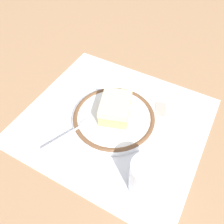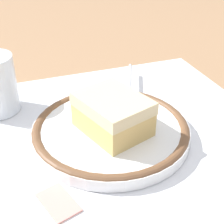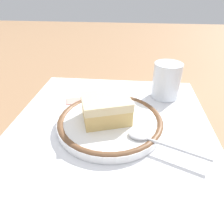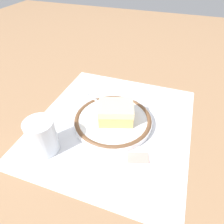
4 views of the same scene
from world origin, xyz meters
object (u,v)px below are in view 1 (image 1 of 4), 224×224
napkin (81,83)px  plate (112,118)px  cup (146,178)px  cake_slice (117,109)px  sugar_packet (161,109)px  spoon (78,128)px

napkin → plate: bearing=-28.2°
plate → cup: 0.19m
cake_slice → cup: cup is taller
sugar_packet → cup: bearing=-77.8°
plate → cup: (0.14, -0.12, 0.03)m
cup → sugar_packet: size_ratio=1.74×
spoon → cup: bearing=-13.5°
plate → cake_slice: 0.03m
cup → napkin: size_ratio=0.88×
cake_slice → sugar_packet: 0.13m
plate → sugar_packet: (0.10, 0.10, -0.01)m
cake_slice → spoon: 0.11m
cake_slice → spoon: size_ratio=0.79×
cake_slice → cup: (0.14, -0.13, -0.00)m
spoon → napkin: size_ratio=1.40×
spoon → napkin: (-0.10, 0.15, -0.02)m
plate → napkin: plate is taller
sugar_packet → cake_slice: bearing=-135.7°
plate → cake_slice: (0.01, 0.01, 0.03)m
spoon → napkin: bearing=122.0°
napkin → sugar_packet: sugar_packet is taller
cake_slice → napkin: size_ratio=1.11×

